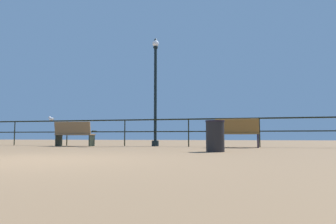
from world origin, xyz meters
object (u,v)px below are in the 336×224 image
at_px(bench_near_right, 237,132).
at_px(trash_bin, 215,136).
at_px(bench_near_left, 74,133).
at_px(lamppost_center, 155,91).
at_px(seagull_on_rail, 51,119).

distance_m(bench_near_right, trash_bin, 3.18).
bearing_deg(bench_near_right, bench_near_left, -179.98).
bearing_deg(bench_near_left, bench_near_right, 0.02).
xyz_separation_m(bench_near_left, trash_bin, (5.72, -3.14, -0.13)).
bearing_deg(bench_near_right, lamppost_center, 164.99).
xyz_separation_m(bench_near_right, seagull_on_rail, (-7.71, 0.68, 0.60)).
xyz_separation_m(bench_near_left, lamppost_center, (3.05, 0.85, 1.69)).
bearing_deg(seagull_on_rail, bench_near_left, -24.25).
bearing_deg(seagull_on_rail, trash_bin, -27.83).
distance_m(bench_near_left, trash_bin, 6.53).
bearing_deg(bench_near_right, seagull_on_rail, 174.97).
height_order(bench_near_right, lamppost_center, lamppost_center).
distance_m(bench_near_left, lamppost_center, 3.58).
height_order(seagull_on_rail, trash_bin, seagull_on_rail).
bearing_deg(trash_bin, seagull_on_rail, 152.17).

